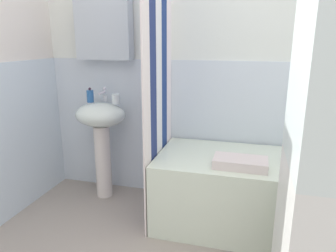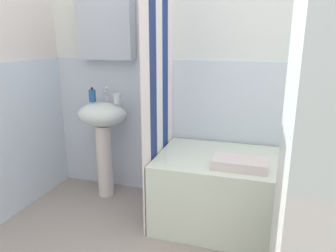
% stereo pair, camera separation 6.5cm
% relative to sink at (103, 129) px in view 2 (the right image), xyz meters
% --- Properties ---
extents(wall_back_tiled, '(3.60, 0.18, 2.40)m').
position_rel_sink_xyz_m(wall_back_tiled, '(0.93, 0.23, 0.52)').
color(wall_back_tiled, white).
rests_on(wall_back_tiled, ground_plane).
extents(sink, '(0.44, 0.34, 0.85)m').
position_rel_sink_xyz_m(sink, '(0.00, 0.00, 0.00)').
color(sink, silver).
rests_on(sink, ground_plane).
extents(faucet, '(0.03, 0.12, 0.12)m').
position_rel_sink_xyz_m(faucet, '(-0.00, 0.08, 0.29)').
color(faucet, silver).
rests_on(faucet, sink).
extents(soap_dispenser, '(0.06, 0.06, 0.13)m').
position_rel_sink_xyz_m(soap_dispenser, '(-0.10, 0.02, 0.28)').
color(soap_dispenser, '#285898').
rests_on(soap_dispenser, sink).
extents(toothbrush_cup, '(0.07, 0.07, 0.08)m').
position_rel_sink_xyz_m(toothbrush_cup, '(0.14, 0.02, 0.27)').
color(toothbrush_cup, white).
rests_on(toothbrush_cup, sink).
extents(bathtub, '(1.43, 0.70, 0.54)m').
position_rel_sink_xyz_m(bathtub, '(1.29, -0.16, -0.35)').
color(bathtub, silver).
rests_on(bathtub, ground_plane).
extents(shower_curtain, '(0.01, 0.70, 2.00)m').
position_rel_sink_xyz_m(shower_curtain, '(0.56, -0.16, 0.38)').
color(shower_curtain, white).
rests_on(shower_curtain, ground_plane).
extents(body_wash_bottle, '(0.06, 0.06, 0.23)m').
position_rel_sink_xyz_m(body_wash_bottle, '(1.79, 0.14, 0.03)').
color(body_wash_bottle, gold).
rests_on(body_wash_bottle, bathtub).
extents(shampoo_bottle, '(0.06, 0.06, 0.21)m').
position_rel_sink_xyz_m(shampoo_bottle, '(1.71, 0.11, 0.01)').
color(shampoo_bottle, '#2658A0').
rests_on(shampoo_bottle, bathtub).
extents(towel_folded, '(0.36, 0.20, 0.06)m').
position_rel_sink_xyz_m(towel_folded, '(1.18, -0.33, -0.05)').
color(towel_folded, silver).
rests_on(towel_folded, bathtub).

